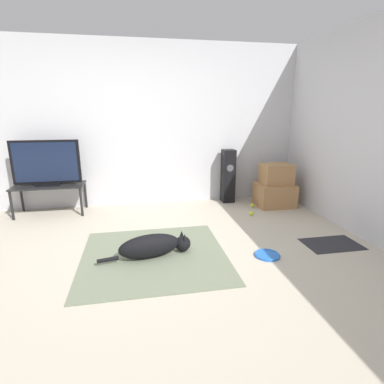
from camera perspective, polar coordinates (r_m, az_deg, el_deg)
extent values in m
plane|color=#BCB29E|center=(3.20, -8.12, -13.05)|extent=(12.00, 12.00, 0.00)
cube|color=silver|center=(4.93, -9.89, 12.30)|extent=(8.00, 0.06, 2.55)
cube|color=slate|center=(3.30, -7.18, -11.95)|extent=(1.52, 1.48, 0.01)
ellipsoid|color=black|center=(3.22, -8.08, -10.17)|extent=(0.68, 0.34, 0.25)
sphere|color=black|center=(3.33, -1.76, -9.78)|extent=(0.17, 0.17, 0.17)
cone|color=black|center=(3.33, -1.99, -7.99)|extent=(0.05, 0.05, 0.08)
cone|color=black|center=(3.25, -1.40, -8.60)|extent=(0.05, 0.05, 0.08)
cylinder|color=black|center=(3.19, -15.74, -12.28)|extent=(0.22, 0.08, 0.04)
cylinder|color=blue|center=(3.38, 14.12, -11.60)|extent=(0.27, 0.27, 0.02)
torus|color=blue|center=(3.38, 14.13, -11.49)|extent=(0.27, 0.27, 0.02)
cube|color=#A87A4C|center=(5.06, 15.43, -0.54)|extent=(0.58, 0.47, 0.36)
cube|color=#A87A4C|center=(5.00, 15.75, 3.31)|extent=(0.47, 0.37, 0.32)
cube|color=black|center=(5.07, 6.88, 3.02)|extent=(0.21, 0.21, 0.89)
cylinder|color=#4C4C51|center=(4.95, 7.29, 4.53)|extent=(0.11, 0.00, 0.11)
cube|color=black|center=(4.92, -25.59, 1.11)|extent=(1.00, 0.46, 0.02)
cylinder|color=black|center=(4.93, -31.15, -2.26)|extent=(0.04, 0.04, 0.42)
cylinder|color=black|center=(4.68, -20.33, -1.82)|extent=(0.04, 0.04, 0.42)
cylinder|color=black|center=(5.30, -29.68, -0.96)|extent=(0.04, 0.04, 0.42)
cylinder|color=black|center=(5.07, -19.61, -0.50)|extent=(0.04, 0.04, 0.42)
cube|color=black|center=(4.92, -25.62, 1.36)|extent=(0.33, 0.20, 0.03)
cube|color=black|center=(4.86, -26.04, 5.16)|extent=(0.95, 0.04, 0.64)
cube|color=#141E38|center=(4.85, -26.10, 5.12)|extent=(0.87, 0.01, 0.57)
sphere|color=#C6E033|center=(4.93, 11.40, -2.48)|extent=(0.07, 0.07, 0.07)
sphere|color=#C6E033|center=(4.55, 11.25, -4.01)|extent=(0.07, 0.07, 0.07)
cube|color=#28282D|center=(3.91, 25.07, -8.95)|extent=(0.64, 0.42, 0.01)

